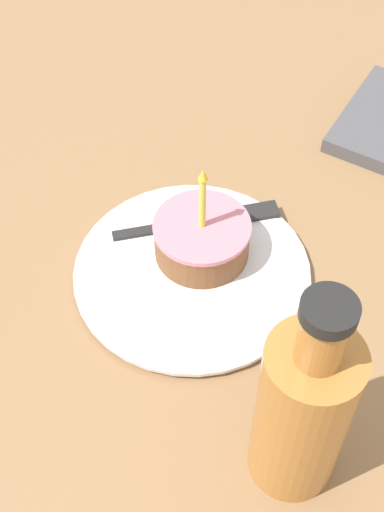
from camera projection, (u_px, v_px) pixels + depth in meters
name	position (u px, v px, depth m)	size (l,w,h in m)	color
ground_plane	(195.00, 298.00, 0.80)	(2.40, 2.40, 0.04)	olive
plate	(192.00, 272.00, 0.78)	(0.26, 0.26, 0.01)	silver
cake_slice	(202.00, 238.00, 0.78)	(0.11, 0.11, 0.13)	brown
fork	(208.00, 220.00, 0.82)	(0.15, 0.15, 0.00)	#262626
bottle	(303.00, 410.00, 0.58)	(0.08, 0.08, 0.25)	#B27233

